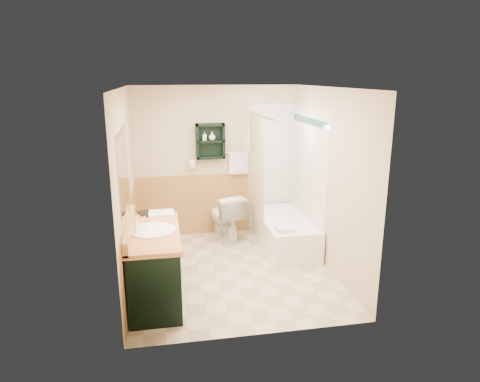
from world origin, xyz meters
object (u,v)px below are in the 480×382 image
object	(u,v)px
wall_shelf	(210,141)
vanity	(155,265)
vanity_book	(139,206)
soap_bottle_b	(212,137)
hair_dryer	(192,164)
bathtub	(285,233)
soap_bottle_a	(205,138)
toilet	(225,217)

from	to	relation	value
wall_shelf	vanity	distance (m)	2.44
vanity_book	soap_bottle_b	world-z (taller)	soap_bottle_b
hair_dryer	vanity_book	world-z (taller)	hair_dryer
wall_shelf	hair_dryer	bearing A→B (deg)	175.24
bathtub	vanity_book	bearing A→B (deg)	-162.77
vanity	soap_bottle_a	bearing A→B (deg)	67.72
soap_bottle_a	toilet	bearing A→B (deg)	-41.19
vanity_book	hair_dryer	bearing A→B (deg)	38.91
bathtub	wall_shelf	bearing A→B (deg)	144.45
soap_bottle_b	toilet	bearing A→B (deg)	-56.95
vanity_book	soap_bottle_a	distance (m)	1.80
wall_shelf	hair_dryer	distance (m)	0.46
vanity	wall_shelf	bearing A→B (deg)	65.58
vanity_book	soap_bottle_a	bearing A→B (deg)	32.09
vanity	vanity_book	size ratio (longest dim) A/B	5.51
hair_dryer	toilet	bearing A→B (deg)	-29.10
wall_shelf	soap_bottle_a	distance (m)	0.10
vanity	toilet	bearing A→B (deg)	57.97
bathtub	soap_bottle_b	bearing A→B (deg)	143.86
hair_dryer	soap_bottle_a	distance (m)	0.45
wall_shelf	vanity	world-z (taller)	wall_shelf
toilet	bathtub	bearing A→B (deg)	134.62
toilet	vanity_book	size ratio (longest dim) A/B	3.14
vanity	toilet	world-z (taller)	vanity
toilet	vanity_book	distance (m)	1.79
bathtub	vanity	bearing A→B (deg)	-147.17
toilet	soap_bottle_b	size ratio (longest dim) A/B	5.82
bathtub	toilet	world-z (taller)	toilet
soap_bottle_b	vanity	bearing A→B (deg)	-115.17
hair_dryer	soap_bottle_a	world-z (taller)	soap_bottle_a
vanity	bathtub	size ratio (longest dim) A/B	0.89
wall_shelf	soap_bottle_b	size ratio (longest dim) A/B	4.21
wall_shelf	soap_bottle_b	world-z (taller)	wall_shelf
soap_bottle_a	soap_bottle_b	xyz separation A→B (m)	(0.12, 0.00, 0.02)
wall_shelf	vanity	size ratio (longest dim) A/B	0.41
bathtub	soap_bottle_a	size ratio (longest dim) A/B	11.52
hair_dryer	toilet	world-z (taller)	hair_dryer
vanity_book	soap_bottle_a	world-z (taller)	soap_bottle_a
vanity	toilet	distance (m)	2.04
bathtub	soap_bottle_a	world-z (taller)	soap_bottle_a
bathtub	toilet	distance (m)	0.98
wall_shelf	toilet	distance (m)	1.22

